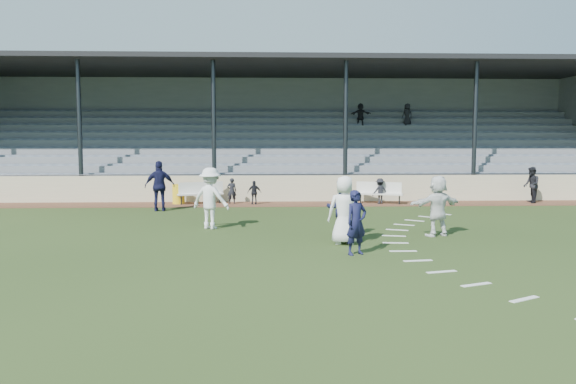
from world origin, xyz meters
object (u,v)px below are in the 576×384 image
object	(u,v)px
official	(531,185)
player_white_lead	(345,210)
football	(349,239)
bench_right	(379,191)
player_navy_lead	(356,223)
trash_bin	(179,194)
bench_left	(201,191)

from	to	relation	value
official	player_white_lead	bearing A→B (deg)	-35.74
football	player_white_lead	xyz separation A→B (m)	(-0.16, -0.13, 0.82)
bench_right	player_navy_lead	bearing A→B (deg)	-85.30
trash_bin	football	size ratio (longest dim) A/B	3.49
football	bench_right	bearing A→B (deg)	73.71
bench_right	football	world-z (taller)	bench_right
bench_right	football	bearing A→B (deg)	-87.18
football	player_navy_lead	world-z (taller)	player_navy_lead
bench_left	bench_right	xyz separation A→B (m)	(7.89, -0.25, 0.00)
football	player_white_lead	world-z (taller)	player_white_lead
player_white_lead	official	distance (m)	13.48
football	player_white_lead	size ratio (longest dim) A/B	0.13
player_white_lead	football	bearing A→B (deg)	-138.09
bench_right	player_navy_lead	size ratio (longest dim) A/B	1.26
bench_left	football	xyz separation A→B (m)	(5.17, -9.55, -0.46)
football	player_white_lead	distance (m)	0.84
player_navy_lead	official	size ratio (longest dim) A/B	1.00
bench_left	official	size ratio (longest dim) A/B	1.25
player_white_lead	player_navy_lead	world-z (taller)	player_white_lead
official	football	bearing A→B (deg)	-35.65
football	official	size ratio (longest dim) A/B	0.15
trash_bin	football	bearing A→B (deg)	-57.25
bench_left	football	distance (m)	10.86
bench_left	bench_right	distance (m)	7.89
bench_left	bench_right	world-z (taller)	same
player_white_lead	player_navy_lead	xyz separation A→B (m)	(0.09, -1.41, -0.13)
football	trash_bin	bearing A→B (deg)	122.75
trash_bin	player_white_lead	size ratio (longest dim) A/B	0.46
bench_left	official	world-z (taller)	official
bench_left	player_white_lead	size ratio (longest dim) A/B	1.07
bench_right	trash_bin	bearing A→B (deg)	-162.59
bench_right	bench_left	bearing A→B (deg)	-162.68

